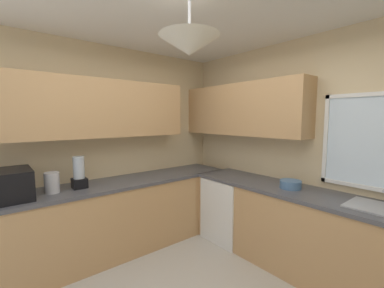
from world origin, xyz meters
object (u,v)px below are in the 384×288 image
object	(u,v)px
kettle	(52,183)
bowl	(290,184)
sink_assembly	(384,208)
dishwasher	(231,208)
microwave	(10,185)
blender_appliance	(79,174)

from	to	relation	value
kettle	bowl	world-z (taller)	kettle
sink_assembly	bowl	world-z (taller)	sink_assembly
kettle	bowl	xyz separation A→B (m)	(1.50, 2.11, -0.06)
dishwasher	microwave	bearing A→B (deg)	-105.18
bowl	blender_appliance	size ratio (longest dim) A/B	0.64
dishwasher	microwave	world-z (taller)	microwave
dishwasher	sink_assembly	distance (m)	1.78
sink_assembly	microwave	bearing A→B (deg)	-133.88
kettle	sink_assembly	distance (m)	3.17
dishwasher	bowl	size ratio (longest dim) A/B	3.68
microwave	sink_assembly	bearing A→B (deg)	46.12
kettle	blender_appliance	xyz separation A→B (m)	(-0.02, 0.28, 0.05)
dishwasher	sink_assembly	xyz separation A→B (m)	(1.71, 0.04, 0.48)
dishwasher	bowl	world-z (taller)	bowl
sink_assembly	bowl	size ratio (longest dim) A/B	2.34
sink_assembly	blender_appliance	distance (m)	3.01
dishwasher	blender_appliance	xyz separation A→B (m)	(-0.66, -1.80, 0.63)
dishwasher	bowl	xyz separation A→B (m)	(0.86, 0.03, 0.52)
bowl	blender_appliance	distance (m)	2.38
bowl	blender_appliance	xyz separation A→B (m)	(-1.52, -1.83, 0.12)
dishwasher	sink_assembly	bearing A→B (deg)	1.24
kettle	bowl	size ratio (longest dim) A/B	0.95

